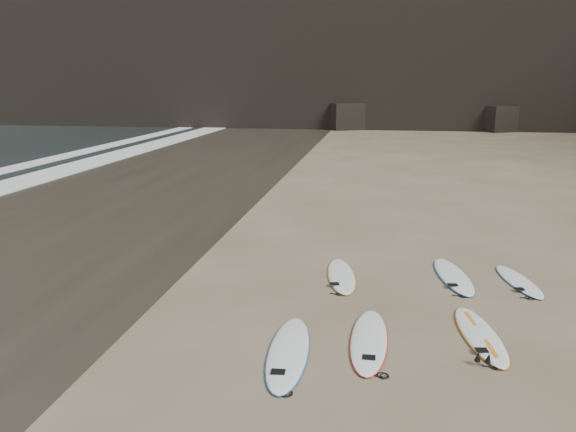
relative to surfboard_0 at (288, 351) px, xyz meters
name	(u,v)px	position (x,y,z in m)	size (l,w,h in m)	color
ground	(516,339)	(3.92, 1.20, -0.05)	(240.00, 240.00, 0.00)	#897559
wet_sand	(102,200)	(-9.08, 11.20, -0.05)	(12.00, 200.00, 0.01)	#383026
surfboard_0	(288,351)	(0.00, 0.00, 0.00)	(0.66, 2.75, 0.10)	white
surfboard_1	(369,339)	(1.33, 0.67, 0.00)	(0.63, 2.63, 0.09)	white
surfboard_2	(480,334)	(3.30, 1.20, 0.00)	(0.60, 2.51, 0.09)	white
surfboard_5	(341,275)	(0.62, 3.97, 0.00)	(0.60, 2.49, 0.09)	white
surfboard_6	(453,276)	(3.21, 4.35, 0.00)	(0.63, 2.63, 0.09)	white
surfboard_7	(519,281)	(4.64, 4.24, -0.01)	(0.54, 2.24, 0.08)	white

